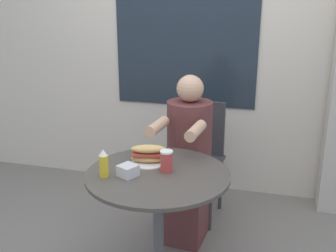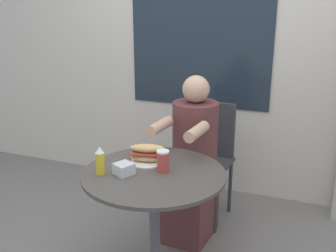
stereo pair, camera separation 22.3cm
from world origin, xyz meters
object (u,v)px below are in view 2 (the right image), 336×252
object	(u,v)px
seated_diner	(192,169)
sandwich_on_plate	(147,154)
condiment_bottle	(100,161)
diner_chair	(208,149)
cafe_table	(154,202)
drink_cup	(163,161)

from	to	relation	value
seated_diner	sandwich_on_plate	distance (m)	0.53
seated_diner	condiment_bottle	size ratio (longest dim) A/B	7.40
diner_chair	cafe_table	bearing A→B (deg)	91.62
seated_diner	drink_cup	world-z (taller)	seated_diner
cafe_table	diner_chair	world-z (taller)	diner_chair
diner_chair	seated_diner	world-z (taller)	seated_diner
cafe_table	drink_cup	bearing A→B (deg)	36.51
condiment_bottle	cafe_table	bearing A→B (deg)	25.63
drink_cup	condiment_bottle	world-z (taller)	condiment_bottle
drink_cup	condiment_bottle	size ratio (longest dim) A/B	0.77
drink_cup	cafe_table	bearing A→B (deg)	-143.49
seated_diner	condiment_bottle	world-z (taller)	seated_diner
cafe_table	sandwich_on_plate	distance (m)	0.27
cafe_table	drink_cup	world-z (taller)	drink_cup
cafe_table	seated_diner	world-z (taller)	seated_diner
cafe_table	sandwich_on_plate	xyz separation A→B (m)	(-0.09, 0.11, 0.23)
diner_chair	seated_diner	size ratio (longest dim) A/B	0.77
diner_chair	drink_cup	world-z (taller)	diner_chair
cafe_table	condiment_bottle	bearing A→B (deg)	-154.37
sandwich_on_plate	drink_cup	bearing A→B (deg)	-32.48
seated_diner	sandwich_on_plate	bearing A→B (deg)	78.86
diner_chair	sandwich_on_plate	size ratio (longest dim) A/B	4.11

